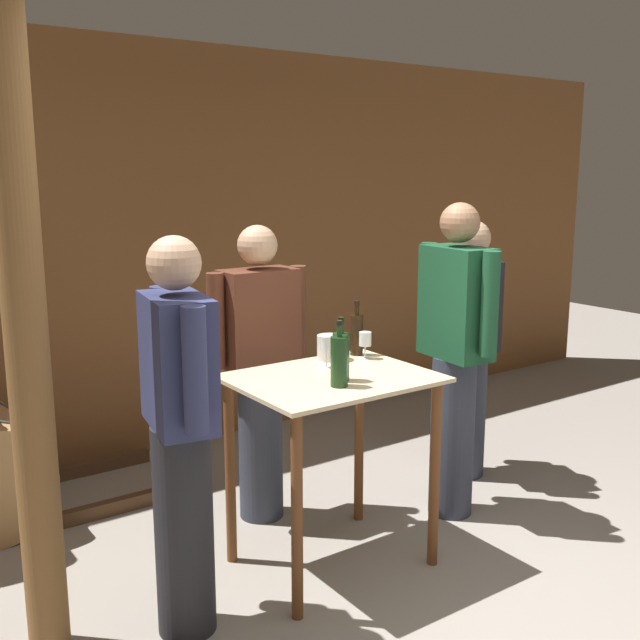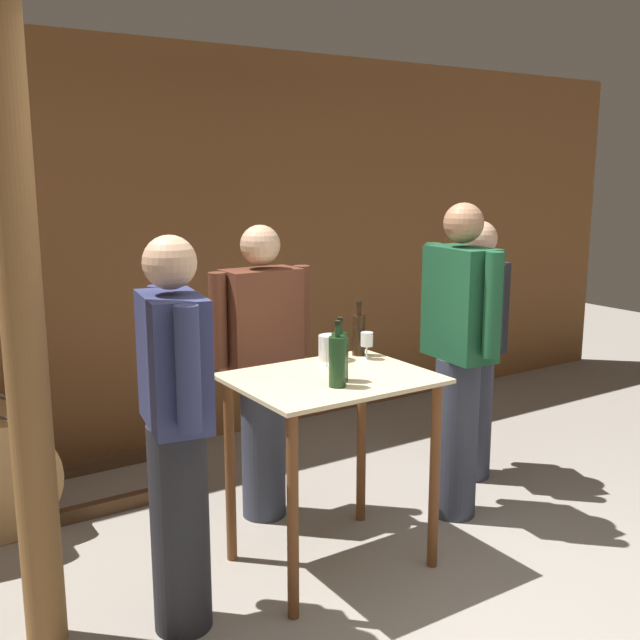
{
  "view_description": "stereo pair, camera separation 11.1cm",
  "coord_description": "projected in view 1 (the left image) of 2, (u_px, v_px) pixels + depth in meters",
  "views": [
    {
      "loc": [
        -2.11,
        -1.89,
        1.88
      ],
      "look_at": [
        -0.14,
        0.93,
        1.19
      ],
      "focal_mm": 42.0,
      "sensor_mm": 36.0,
      "label": 1
    },
    {
      "loc": [
        -2.02,
        -1.95,
        1.88
      ],
      "look_at": [
        -0.14,
        0.93,
        1.19
      ],
      "focal_mm": 42.0,
      "sensor_mm": 36.0,
      "label": 2
    }
  ],
  "objects": [
    {
      "name": "person_visitor_bearded",
      "position": [
        180.0,
        431.0,
        2.96
      ],
      "size": [
        0.29,
        0.58,
        1.64
      ],
      "color": "#232328",
      "rests_on": "ground_plane"
    },
    {
      "name": "wine_glass_near_center",
      "position": [
        365.0,
        340.0,
        3.78
      ],
      "size": [
        0.06,
        0.06,
        0.14
      ],
      "color": "silver",
      "rests_on": "tasting_table"
    },
    {
      "name": "wine_glass_near_left",
      "position": [
        326.0,
        345.0,
        3.6
      ],
      "size": [
        0.06,
        0.06,
        0.16
      ],
      "color": "silver",
      "rests_on": "tasting_table"
    },
    {
      "name": "person_visitor_with_scarf",
      "position": [
        259.0,
        368.0,
        3.99
      ],
      "size": [
        0.59,
        0.24,
        1.61
      ],
      "color": "#333847",
      "rests_on": "ground_plane"
    },
    {
      "name": "wine_bottle_center",
      "position": [
        357.0,
        333.0,
        3.86
      ],
      "size": [
        0.07,
        0.07,
        0.28
      ],
      "color": "black",
      "rests_on": "tasting_table"
    },
    {
      "name": "wooden_post",
      "position": [
        25.0,
        317.0,
        2.75
      ],
      "size": [
        0.16,
        0.16,
        2.7
      ],
      "color": "brown",
      "rests_on": "ground_plane"
    },
    {
      "name": "ground_plane",
      "position": [
        477.0,
        637.0,
        3.07
      ],
      "size": [
        14.0,
        14.0,
        0.0
      ],
      "primitive_type": "plane",
      "color": "gray"
    },
    {
      "name": "person_visitor_near_door",
      "position": [
        469.0,
        344.0,
        4.56
      ],
      "size": [
        0.34,
        0.56,
        1.59
      ],
      "color": "#333847",
      "rests_on": "ground_plane"
    },
    {
      "name": "back_wall",
      "position": [
        180.0,
        251.0,
        5.03
      ],
      "size": [
        8.4,
        0.05,
        2.7
      ],
      "color": "brown",
      "rests_on": "ground_plane"
    },
    {
      "name": "tasting_table",
      "position": [
        332.0,
        419.0,
        3.51
      ],
      "size": [
        0.9,
        0.71,
        0.94
      ],
      "color": "beige",
      "rests_on": "ground_plane"
    },
    {
      "name": "person_host",
      "position": [
        455.0,
        354.0,
        4.02
      ],
      "size": [
        0.25,
        0.59,
        1.72
      ],
      "color": "#333847",
      "rests_on": "ground_plane"
    },
    {
      "name": "wine_bottle_far_left",
      "position": [
        339.0,
        360.0,
        3.29
      ],
      "size": [
        0.08,
        0.08,
        0.3
      ],
      "color": "#193819",
      "rests_on": "tasting_table"
    },
    {
      "name": "ice_bucket",
      "position": [
        330.0,
        348.0,
        3.76
      ],
      "size": [
        0.13,
        0.13,
        0.13
      ],
      "color": "silver",
      "rests_on": "tasting_table"
    },
    {
      "name": "wine_bottle_left",
      "position": [
        341.0,
        356.0,
        3.38
      ],
      "size": [
        0.08,
        0.08,
        0.29
      ],
      "color": "#193819",
      "rests_on": "tasting_table"
    }
  ]
}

